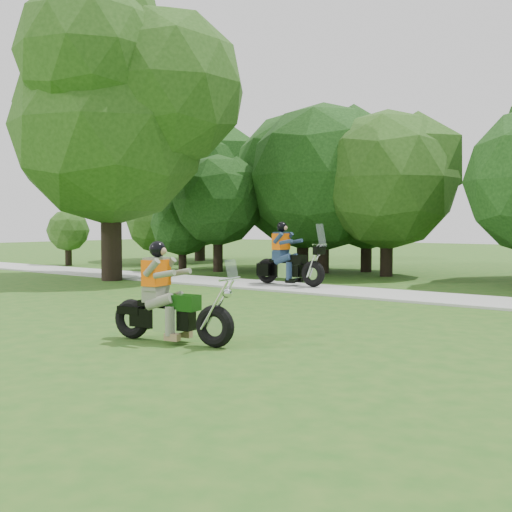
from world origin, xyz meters
The scene contains 5 objects.
ground centered at (0.00, 0.00, 0.00)m, with size 100.00×100.00×0.00m, color #235718.
walkway centered at (0.00, 8.00, 0.03)m, with size 60.00×2.20×0.06m, color #AAAAA5.
big_tree_west centered at (-10.54, 6.85, 5.76)m, with size 8.64×6.56×9.96m.
chopper_motorcycle centered at (-1.14, -0.16, 0.60)m, with size 2.26×0.77×1.62m.
touring_motorcycle centered at (-4.72, 8.25, 0.74)m, with size 2.46×0.73×1.88m.
Camera 1 is at (6.19, -7.31, 1.91)m, focal length 45.00 mm.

